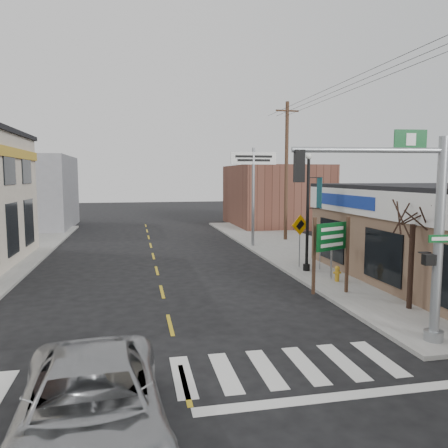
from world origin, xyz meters
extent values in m
plane|color=black|center=(0.00, 0.00, 0.00)|extent=(140.00, 140.00, 0.00)
cube|color=gray|center=(9.00, 13.00, 0.07)|extent=(6.00, 38.00, 0.13)
cube|color=gold|center=(0.00, 8.00, 0.01)|extent=(0.12, 56.00, 0.01)
cube|color=silver|center=(0.00, 0.40, 0.01)|extent=(11.00, 2.20, 0.01)
cube|color=brown|center=(12.00, 30.00, 2.80)|extent=(8.00, 10.00, 5.60)
cube|color=gray|center=(-11.00, 32.00, 3.20)|extent=(9.00, 10.00, 6.40)
imported|color=#9B9DA0|center=(-1.81, -1.97, 0.74)|extent=(2.77, 5.49, 1.49)
cylinder|color=gray|center=(6.95, 0.91, 2.89)|extent=(0.26, 0.26, 5.52)
cylinder|color=gray|center=(4.92, 0.91, 5.28)|extent=(4.05, 0.15, 0.15)
cube|color=black|center=(3.10, 0.91, 4.87)|extent=(0.26, 0.20, 0.83)
cube|color=#09491C|center=(6.95, 0.69, 2.98)|extent=(0.87, 0.04, 0.20)
cube|color=#09491C|center=(6.03, 0.91, 5.56)|extent=(0.87, 0.05, 0.51)
cube|color=black|center=(6.70, 0.86, 2.38)|extent=(0.29, 0.24, 0.29)
cube|color=#4E3424|center=(5.62, 6.02, 1.60)|extent=(0.11, 0.11, 2.94)
cube|color=#4E3424|center=(6.98, 6.02, 1.60)|extent=(0.11, 0.11, 2.94)
cube|color=#124C2D|center=(6.30, 5.96, 2.34)|extent=(1.68, 0.05, 1.05)
cylinder|color=gold|center=(7.43, 7.71, 0.40)|extent=(0.19, 0.19, 0.54)
sphere|color=gold|center=(7.43, 7.71, 0.70)|extent=(0.21, 0.21, 0.21)
cylinder|color=gray|center=(6.95, 10.88, 1.32)|extent=(0.06, 0.06, 2.38)
cube|color=orange|center=(6.95, 10.85, 2.22)|extent=(1.01, 0.03, 1.01)
cylinder|color=black|center=(6.98, 10.01, 2.80)|extent=(0.14, 0.14, 5.34)
sphere|color=silver|center=(6.98, 10.01, 5.53)|extent=(0.29, 0.29, 0.29)
cube|color=#154850|center=(7.54, 10.01, 3.83)|extent=(0.02, 0.57, 1.44)
cylinder|color=gray|center=(6.50, 17.88, 3.28)|extent=(0.19, 0.19, 6.29)
cube|color=silver|center=(6.50, 17.88, 5.75)|extent=(2.96, 0.18, 0.79)
cylinder|color=black|center=(8.09, 3.66, 1.57)|extent=(0.18, 0.18, 2.88)
ellipsoid|color=black|center=(9.76, 7.01, 0.54)|extent=(1.09, 1.09, 0.82)
cylinder|color=#412C22|center=(9.50, 20.05, 4.93)|extent=(0.25, 0.25, 9.61)
cube|color=#412C22|center=(9.50, 20.05, 9.11)|extent=(1.67, 0.10, 0.10)
camera|label=1|loc=(-1.01, -9.24, 4.61)|focal=35.00mm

